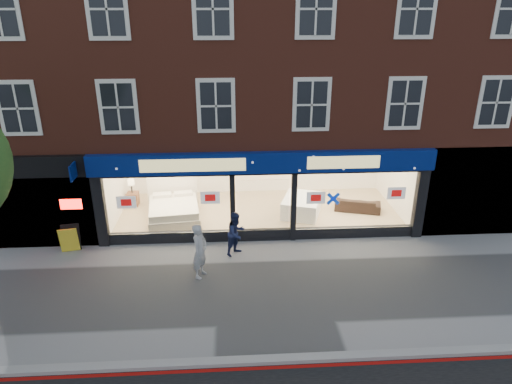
{
  "coord_description": "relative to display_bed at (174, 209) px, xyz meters",
  "views": [
    {
      "loc": [
        -1.12,
        -11.19,
        7.73
      ],
      "look_at": [
        -0.28,
        2.5,
        2.07
      ],
      "focal_mm": 32.0,
      "sensor_mm": 36.0,
      "label": 1
    }
  ],
  "objects": [
    {
      "name": "display_bed",
      "position": [
        0.0,
        0.0,
        0.0
      ],
      "size": [
        2.18,
        2.53,
        1.31
      ],
      "rotation": [
        0.0,
        0.0,
        0.13
      ],
      "color": "silver",
      "rests_on": "showroom_floor"
    },
    {
      "name": "bedside_table",
      "position": [
        -1.8,
        1.34,
        -0.09
      ],
      "size": [
        0.47,
        0.47,
        0.55
      ],
      "primitive_type": "cube",
      "rotation": [
        0.0,
        0.0,
        -0.05
      ],
      "color": "brown",
      "rests_on": "showroom_floor"
    },
    {
      "name": "kerb_stone",
      "position": [
        3.3,
        -7.75,
        -0.4
      ],
      "size": [
        60.0,
        0.25,
        0.12
      ],
      "primitive_type": "cube",
      "color": "gray",
      "rests_on": "ground"
    },
    {
      "name": "building",
      "position": [
        3.28,
        2.09,
        6.21
      ],
      "size": [
        19.0,
        8.26,
        10.3
      ],
      "color": "brown",
      "rests_on": "ground"
    },
    {
      "name": "mattress_stack",
      "position": [
        4.95,
        0.09,
        -0.03
      ],
      "size": [
        1.83,
        2.05,
        0.68
      ],
      "rotation": [
        0.0,
        0.0,
        -0.32
      ],
      "color": "white",
      "rests_on": "showroom_floor"
    },
    {
      "name": "showroom_floor",
      "position": [
        3.3,
        0.4,
        -0.41
      ],
      "size": [
        11.0,
        4.5,
        0.1
      ],
      "primitive_type": "cube",
      "color": "tan",
      "rests_on": "ground"
    },
    {
      "name": "pedestrian_blue",
      "position": [
        2.34,
        -2.69,
        0.29
      ],
      "size": [
        0.92,
        0.92,
        1.5
      ],
      "primitive_type": "imported",
      "rotation": [
        0.0,
        0.0,
        0.81
      ],
      "color": "#181F44",
      "rests_on": "ground"
    },
    {
      "name": "ground",
      "position": [
        3.3,
        -4.85,
        -0.46
      ],
      "size": [
        120.0,
        120.0,
        0.0
      ],
      "primitive_type": "plane",
      "color": "gray",
      "rests_on": "ground"
    },
    {
      "name": "sofa",
      "position": [
        7.22,
        0.25,
        -0.11
      ],
      "size": [
        1.9,
        1.16,
        0.52
      ],
      "primitive_type": "imported",
      "rotation": [
        0.0,
        0.0,
        2.86
      ],
      "color": "black",
      "rests_on": "showroom_floor"
    },
    {
      "name": "kerb_line",
      "position": [
        3.3,
        -7.95,
        -0.46
      ],
      "size": [
        60.0,
        0.1,
        0.01
      ],
      "primitive_type": "cube",
      "color": "#8C0A07",
      "rests_on": "ground"
    },
    {
      "name": "a_board",
      "position": [
        -3.22,
        -2.17,
        -0.0
      ],
      "size": [
        0.66,
        0.49,
        0.92
      ],
      "primitive_type": "cube",
      "rotation": [
        0.0,
        0.0,
        0.18
      ],
      "color": "yellow",
      "rests_on": "ground"
    },
    {
      "name": "pedestrian_grey",
      "position": [
        1.22,
        -3.97,
        0.4
      ],
      "size": [
        0.64,
        0.74,
        1.73
      ],
      "primitive_type": "imported",
      "rotation": [
        0.0,
        0.0,
        1.14
      ],
      "color": "#A5A6AC",
      "rests_on": "ground"
    }
  ]
}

